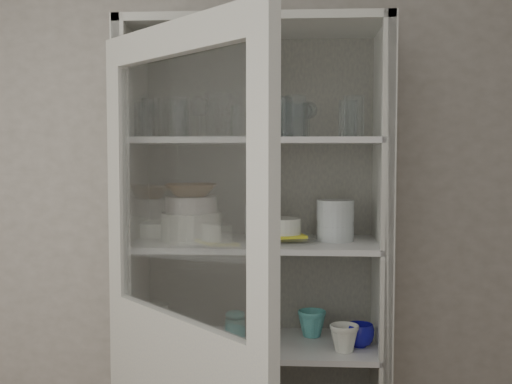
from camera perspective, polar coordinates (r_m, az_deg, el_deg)
The scene contains 34 objects.
wall_back at distance 2.75m, azimuth -3.85°, elevation -2.81°, with size 3.60×0.02×2.60m, color gray.
pantry_cabinet at distance 2.64m, azimuth 0.09°, elevation -11.05°, with size 1.00×0.45×2.10m.
tumbler_0 at distance 2.42m, azimuth -10.03°, elevation 6.34°, with size 0.06×0.06×0.13m, color silver.
tumbler_1 at distance 2.37m, azimuth -6.75°, elevation 6.51°, with size 0.07×0.07×0.14m, color silver.
tumbler_2 at distance 2.37m, azimuth -6.81°, elevation 6.63°, with size 0.07×0.07×0.15m, color silver.
tumbler_3 at distance 2.35m, azimuth 2.43°, elevation 6.64°, with size 0.07×0.07×0.14m, color silver.
tumbler_4 at distance 2.37m, azimuth 1.51°, elevation 6.71°, with size 0.08×0.08×0.15m, color silver.
tumbler_5 at distance 2.37m, azimuth 8.15°, elevation 6.46°, with size 0.07×0.07×0.13m, color silver.
tumbler_6 at distance 2.39m, azimuth 8.70°, elevation 6.64°, with size 0.07×0.07×0.15m, color silver.
tumbler_7 at distance 2.56m, azimuth -9.26°, elevation 6.48°, with size 0.08×0.08×0.15m, color silver.
tumbler_8 at distance 2.54m, azimuth -7.85°, elevation 6.52°, with size 0.08×0.08×0.15m, color silver.
tumbler_9 at distance 2.50m, azimuth -1.53°, elevation 6.27°, with size 0.06×0.06×0.13m, color silver.
tumbler_10 at distance 2.45m, azimuth 2.06°, elevation 6.66°, with size 0.08×0.08×0.16m, color silver.
tumbler_11 at distance 2.49m, azimuth 3.87°, elevation 6.32°, with size 0.07×0.07×0.13m, color silver.
goblet_0 at distance 2.66m, azimuth -8.74°, elevation 6.57°, with size 0.08×0.08×0.17m, color silver, non-canonical shape.
goblet_1 at distance 2.59m, azimuth -5.02°, elevation 6.81°, with size 0.08×0.08×0.18m, color silver, non-canonical shape.
goblet_2 at distance 2.56m, azimuth 4.28°, elevation 6.51°, with size 0.07×0.07×0.15m, color silver, non-canonical shape.
goblet_3 at distance 2.57m, azimuth 4.69°, elevation 6.55°, with size 0.07×0.07×0.16m, color silver, non-canonical shape.
plate_stack_front at distance 2.50m, azimuth -5.77°, elevation -3.10°, with size 0.23×0.23×0.11m, color white.
plate_stack_back at distance 2.69m, azimuth -8.56°, elevation -3.22°, with size 0.22×0.22×0.06m, color white.
cream_bowl at distance 2.49m, azimuth -5.79°, elevation -1.11°, with size 0.20×0.20×0.06m, color beige.
terracotta_bowl at distance 2.49m, azimuth -5.80°, elevation 0.17°, with size 0.20×0.20×0.05m, color brown.
glass_platter at distance 2.50m, azimuth 2.41°, elevation -4.19°, with size 0.30×0.30×0.02m, color silver.
yellow_trivet at distance 2.49m, azimuth 2.41°, elevation -3.87°, with size 0.15×0.15×0.01m, color yellow.
white_ramekin at distance 2.49m, azimuth 2.41°, elevation -3.05°, with size 0.14×0.14×0.06m, color white.
grey_bowl_stack at distance 2.51m, azimuth 7.07°, elevation -2.53°, with size 0.14×0.14×0.16m, color silver.
mug_blue at distance 2.55m, azimuth 9.19°, elevation -12.45°, with size 0.11×0.11×0.09m, color navy.
mug_teal at distance 2.65m, azimuth 4.99°, elevation -11.57°, with size 0.11×0.11×0.11m, color teal.
mug_white at distance 2.48m, azimuth 7.85°, elevation -12.75°, with size 0.11×0.11×0.10m, color white.
teal_jar at distance 2.63m, azimuth -1.85°, elevation -11.83°, with size 0.08×0.08×0.10m.
measuring_cups at distance 2.54m, azimuth -2.88°, elevation -13.08°, with size 0.09×0.09×0.04m, color silver.
white_canister at distance 2.67m, azimuth -8.94°, elevation -11.21°, with size 0.11×0.11×0.13m, color white.
tumbler_12 at distance 2.37m, azimuth 3.54°, elevation 6.73°, with size 0.08×0.08×0.15m, color silver.
tumbler_13 at distance 2.47m, azimuth 2.15°, elevation 6.41°, with size 0.07×0.07×0.14m, color silver.
Camera 1 is at (0.37, -1.21, 1.61)m, focal length 45.00 mm.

